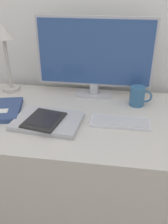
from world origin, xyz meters
TOP-DOWN VIEW (x-y plane):
  - wall_back at (0.00, 0.58)m, footprint 3.60×0.05m
  - desk at (0.00, 0.15)m, footprint 1.16×0.69m
  - monitor at (0.06, 0.41)m, footprint 0.63×0.11m
  - keyboard at (0.22, 0.11)m, footprint 0.28×0.11m
  - laptop at (-0.12, 0.06)m, footprint 0.32×0.25m
  - ereader at (-0.13, 0.04)m, footprint 0.18×0.21m
  - desk_lamp at (-0.44, 0.40)m, footprint 0.12×0.12m
  - notebook at (-0.39, 0.13)m, footprint 0.25×0.28m
  - coffee_mug at (0.30, 0.31)m, footprint 0.12×0.08m

SIDE VIEW (x-z plane):
  - desk at x=0.00m, z-range 0.00..0.76m
  - keyboard at x=0.22m, z-range 0.76..0.77m
  - laptop at x=-0.12m, z-range 0.76..0.78m
  - notebook at x=-0.39m, z-range 0.76..0.78m
  - ereader at x=-0.13m, z-range 0.78..0.79m
  - coffee_mug at x=0.30m, z-range 0.76..0.86m
  - monitor at x=0.06m, z-range 0.77..1.21m
  - desk_lamp at x=-0.44m, z-range 0.85..1.22m
  - wall_back at x=0.00m, z-range 0.00..2.40m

